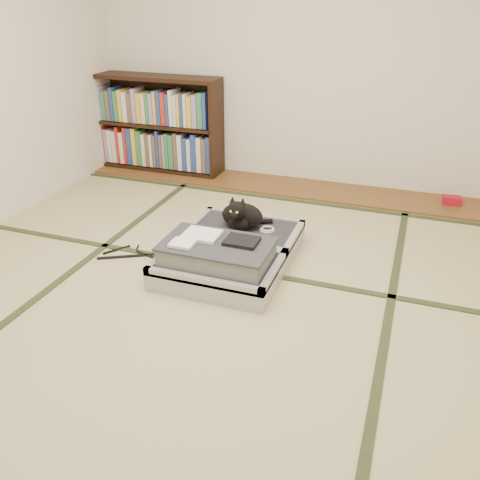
% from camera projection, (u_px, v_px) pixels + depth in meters
% --- Properties ---
extents(floor, '(4.50, 4.50, 0.00)m').
position_uv_depth(floor, '(212.00, 301.00, 3.01)').
color(floor, tan).
rests_on(floor, ground).
extents(wood_strip, '(4.00, 0.50, 0.02)m').
position_uv_depth(wood_strip, '(295.00, 187.00, 4.69)').
color(wood_strip, brown).
rests_on(wood_strip, ground).
extents(red_item, '(0.16, 0.10, 0.07)m').
position_uv_depth(red_item, '(452.00, 200.00, 4.29)').
color(red_item, '#A80D22').
rests_on(red_item, wood_strip).
extents(room_shell, '(4.50, 4.50, 4.50)m').
position_uv_depth(room_shell, '(205.00, 37.00, 2.36)').
color(room_shell, white).
rests_on(room_shell, ground).
extents(tatami_borders, '(4.00, 4.50, 0.01)m').
position_uv_depth(tatami_borders, '(240.00, 262.00, 3.43)').
color(tatami_borders, '#2D381E').
rests_on(tatami_borders, ground).
extents(bookcase, '(1.31, 0.30, 0.92)m').
position_uv_depth(bookcase, '(157.00, 126.00, 4.99)').
color(bookcase, black).
rests_on(bookcase, wood_strip).
extents(suitcase, '(0.76, 1.01, 0.30)m').
position_uv_depth(suitcase, '(229.00, 253.00, 3.34)').
color(suitcase, '#A6A6AB').
rests_on(suitcase, floor).
extents(cat, '(0.34, 0.34, 0.27)m').
position_uv_depth(cat, '(241.00, 216.00, 3.52)').
color(cat, black).
rests_on(cat, suitcase).
extents(cable_coil, '(0.11, 0.11, 0.03)m').
position_uv_depth(cable_coil, '(267.00, 229.00, 3.54)').
color(cable_coil, white).
rests_on(cable_coil, suitcase).
extents(hanger, '(0.41, 0.28, 0.01)m').
position_uv_depth(hanger, '(130.00, 254.00, 3.52)').
color(hanger, black).
rests_on(hanger, floor).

